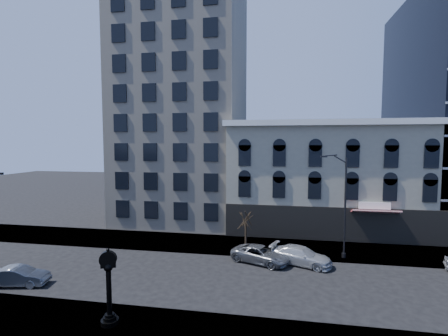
# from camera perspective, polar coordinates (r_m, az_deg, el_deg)

# --- Properties ---
(ground) EXTENTS (160.00, 160.00, 0.00)m
(ground) POSITION_cam_1_polar(r_m,az_deg,el_deg) (26.07, -6.17, -18.46)
(ground) COLOR black
(ground) RESTS_ON ground
(sidewalk_far) EXTENTS (160.00, 6.00, 0.12)m
(sidewalk_far) POSITION_cam_1_polar(r_m,az_deg,el_deg) (33.34, -2.26, -13.15)
(sidewalk_far) COLOR gray
(sidewalk_far) RESTS_ON ground
(cream_tower) EXTENTS (15.90, 15.40, 42.50)m
(cream_tower) POSITION_cam_1_polar(r_m,az_deg,el_deg) (44.81, -7.24, 16.25)
(cream_tower) COLOR beige
(cream_tower) RESTS_ON ground
(victorian_row) EXTENTS (22.60, 11.19, 12.50)m
(victorian_row) POSITION_cam_1_polar(r_m,az_deg,el_deg) (39.52, 17.54, -1.77)
(victorian_row) COLOR #9C9781
(victorian_row) RESTS_ON ground
(street_clock) EXTENTS (0.97, 0.97, 4.30)m
(street_clock) POSITION_cam_1_polar(r_m,az_deg,el_deg) (20.06, -19.57, -19.56)
(street_clock) COLOR black
(street_clock) RESTS_ON sidewalk_near
(street_lamp_far) EXTENTS (2.38, 0.46, 9.20)m
(street_lamp_far) POSITION_cam_1_polar(r_m,az_deg,el_deg) (29.57, 19.40, -1.78)
(street_lamp_far) COLOR black
(street_lamp_far) RESTS_ON sidewalk_far
(bare_tree_far) EXTENTS (2.48, 2.48, 4.25)m
(bare_tree_far) POSITION_cam_1_polar(r_m,az_deg,el_deg) (30.39, 3.87, -8.52)
(bare_tree_far) COLOR #2E2317
(bare_tree_far) RESTS_ON sidewalk_far
(car_near_b) EXTENTS (4.25, 2.19, 1.33)m
(car_near_b) POSITION_cam_1_polar(r_m,az_deg,el_deg) (28.37, -32.41, -15.77)
(car_near_b) COLOR #595B60
(car_near_b) RESTS_ON ground
(car_far_a) EXTENTS (5.50, 4.00, 1.39)m
(car_far_a) POSITION_cam_1_polar(r_m,az_deg,el_deg) (28.60, 6.46, -14.86)
(car_far_a) COLOR #595B60
(car_far_a) RESTS_ON ground
(car_far_b) EXTENTS (5.50, 3.76, 1.48)m
(car_far_b) POSITION_cam_1_polar(r_m,az_deg,el_deg) (28.73, 13.37, -14.77)
(car_far_b) COLOR #A5A8AD
(car_far_b) RESTS_ON ground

